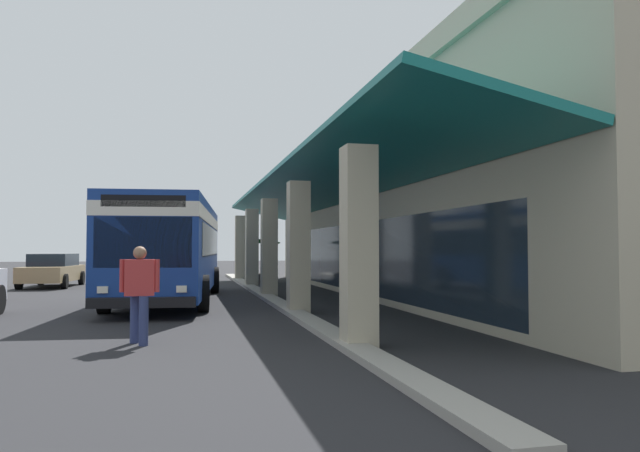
{
  "coord_description": "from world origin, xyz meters",
  "views": [
    {
      "loc": [
        22.69,
        1.54,
        1.7
      ],
      "look_at": [
        4.23,
        5.84,
        2.44
      ],
      "focal_mm": 32.71,
      "sensor_mm": 36.0,
      "label": 1
    }
  ],
  "objects_px": {
    "transit_bus": "(171,244)",
    "parked_sedan_tan": "(53,270)",
    "pedestrian": "(139,289)",
    "potted_palm": "(266,272)"
  },
  "relations": [
    {
      "from": "parked_sedan_tan",
      "to": "potted_palm",
      "type": "xyz_separation_m",
      "value": [
        -0.3,
        9.6,
        -0.19
      ]
    },
    {
      "from": "potted_palm",
      "to": "parked_sedan_tan",
      "type": "bearing_deg",
      "value": -88.2
    },
    {
      "from": "pedestrian",
      "to": "parked_sedan_tan",
      "type": "bearing_deg",
      "value": -163.93
    },
    {
      "from": "parked_sedan_tan",
      "to": "pedestrian",
      "type": "height_order",
      "value": "pedestrian"
    },
    {
      "from": "parked_sedan_tan",
      "to": "potted_palm",
      "type": "height_order",
      "value": "potted_palm"
    },
    {
      "from": "pedestrian",
      "to": "potted_palm",
      "type": "distance_m",
      "value": 18.08
    },
    {
      "from": "parked_sedan_tan",
      "to": "transit_bus",
      "type": "bearing_deg",
      "value": 32.6
    },
    {
      "from": "transit_bus",
      "to": "parked_sedan_tan",
      "type": "distance_m",
      "value": 9.89
    },
    {
      "from": "transit_bus",
      "to": "pedestrian",
      "type": "xyz_separation_m",
      "value": [
        8.88,
        -0.35,
        -0.87
      ]
    },
    {
      "from": "transit_bus",
      "to": "parked_sedan_tan",
      "type": "height_order",
      "value": "transit_bus"
    }
  ]
}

